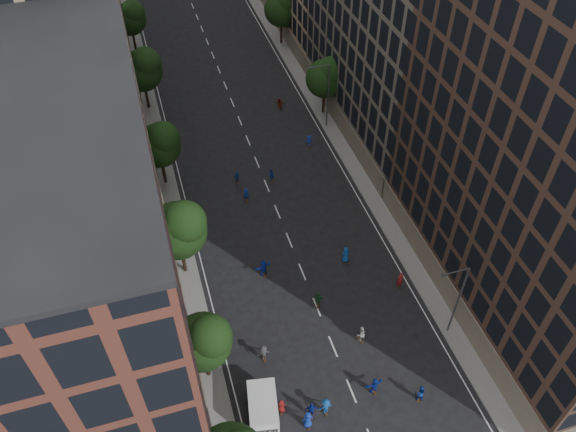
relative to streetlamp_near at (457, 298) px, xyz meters
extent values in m
plane|color=black|center=(-10.37, 28.00, -5.17)|extent=(240.00, 240.00, 0.00)
cube|color=slate|center=(-22.37, 35.50, -5.09)|extent=(4.00, 105.00, 0.15)
cube|color=slate|center=(1.63, 35.50, -5.09)|extent=(4.00, 105.00, 0.15)
cube|color=#5A2C22|center=(-29.37, -1.00, 9.83)|extent=(14.00, 22.00, 30.00)
cube|color=#998464|center=(-29.37, 23.00, 11.83)|extent=(14.00, 26.00, 34.00)
cube|color=#5A2C22|center=(-29.37, 46.00, 8.83)|extent=(14.00, 20.00, 28.00)
cube|color=#432D24|center=(8.63, 3.00, 12.83)|extent=(14.00, 30.00, 36.00)
cylinder|color=black|center=(-21.57, 2.00, -3.32)|extent=(0.36, 0.36, 3.70)
sphere|color=black|center=(-21.57, 2.00, 0.04)|extent=(4.80, 4.80, 4.80)
sphere|color=black|center=(-20.97, 1.52, 1.24)|extent=(3.60, 3.60, 3.60)
cylinder|color=black|center=(-21.57, 14.00, -3.06)|extent=(0.36, 0.36, 4.22)
sphere|color=black|center=(-21.57, 14.00, 0.78)|extent=(5.60, 5.60, 5.60)
sphere|color=black|center=(-20.87, 13.44, 2.18)|extent=(4.20, 4.20, 4.20)
cylinder|color=black|center=(-21.57, 28.00, -3.23)|extent=(0.36, 0.36, 3.87)
sphere|color=black|center=(-21.57, 28.00, 0.29)|extent=(5.00, 5.00, 5.00)
sphere|color=black|center=(-20.94, 27.50, 1.54)|extent=(3.75, 3.75, 3.75)
cylinder|color=black|center=(-21.57, 44.00, -3.14)|extent=(0.36, 0.36, 4.05)
sphere|color=black|center=(-21.57, 44.00, 0.54)|extent=(5.40, 5.40, 5.40)
sphere|color=black|center=(-20.89, 43.46, 1.89)|extent=(4.05, 4.05, 4.05)
cylinder|color=black|center=(-21.57, 60.00, -3.28)|extent=(0.36, 0.36, 3.78)
sphere|color=black|center=(-21.57, 60.00, 0.16)|extent=(4.80, 4.80, 4.80)
sphere|color=black|center=(-20.97, 59.52, 1.36)|extent=(3.60, 3.60, 3.60)
cylinder|color=black|center=(0.83, 36.00, -3.30)|extent=(0.36, 0.36, 3.74)
sphere|color=black|center=(0.83, 36.00, 0.10)|extent=(5.00, 5.00, 5.00)
sphere|color=black|center=(1.46, 35.50, 1.35)|extent=(3.75, 3.75, 3.75)
cylinder|color=black|center=(0.83, 56.00, -3.19)|extent=(0.36, 0.36, 3.96)
sphere|color=black|center=(0.83, 56.00, 0.41)|extent=(5.20, 5.20, 5.20)
sphere|color=black|center=(1.48, 55.48, 1.71)|extent=(3.90, 3.90, 3.90)
cylinder|color=#595B60|center=(0.23, 0.00, -0.67)|extent=(0.18, 0.18, 9.00)
cylinder|color=#595B60|center=(-0.97, 0.00, 3.83)|extent=(2.40, 0.12, 0.12)
cube|color=#595B60|center=(-2.07, 0.00, 3.78)|extent=(0.50, 0.22, 0.15)
cylinder|color=#595B60|center=(0.23, 33.00, -0.67)|extent=(0.18, 0.18, 9.00)
cylinder|color=#595B60|center=(-0.97, 33.00, 3.83)|extent=(2.40, 0.12, 0.12)
cube|color=#595B60|center=(-2.07, 33.00, 3.78)|extent=(0.50, 0.22, 0.15)
cube|color=white|center=(-18.06, -3.05, -3.61)|extent=(2.89, 4.20, 2.36)
cylinder|color=black|center=(-18.86, -1.38, -4.76)|extent=(0.41, 0.85, 0.82)
cylinder|color=black|center=(-16.74, -1.75, -4.76)|extent=(0.41, 0.85, 0.82)
imported|color=#1637B5|center=(-14.84, -4.74, -4.22)|extent=(0.94, 0.62, 1.90)
imported|color=#123496|center=(-5.26, -5.19, -4.30)|extent=(1.03, 0.93, 1.74)
imported|color=#13499E|center=(-13.11, -4.09, -4.26)|extent=(1.20, 0.72, 1.82)
imported|color=navy|center=(-14.29, -3.99, -4.27)|extent=(1.12, 0.67, 1.79)
imported|color=#132C9E|center=(-8.61, -3.53, -4.28)|extent=(1.70, 0.70, 1.78)
imported|color=maroon|center=(-16.49, -2.95, -4.42)|extent=(0.85, 0.69, 1.51)
imported|color=maroon|center=(-1.87, 6.03, -4.22)|extent=(0.71, 0.48, 1.90)
imported|color=#ADAEA9|center=(-7.80, 1.46, -4.25)|extent=(1.01, 0.85, 1.83)
imported|color=#3C3C41|center=(-16.64, 2.13, -4.28)|extent=(1.19, 0.73, 1.78)
imported|color=#1A592C|center=(-10.17, 6.20, -4.32)|extent=(1.07, 0.75, 1.69)
imported|color=#152BAF|center=(-14.16, 11.32, -4.21)|extent=(1.86, 1.01, 1.92)
imported|color=#1449A6|center=(-5.75, 10.57, -4.22)|extent=(0.96, 0.66, 1.89)
imported|color=#123696|center=(-13.23, 22.30, -4.27)|extent=(0.71, 0.53, 1.79)
imported|color=#1530AC|center=(-9.59, 24.93, -4.42)|extent=(0.85, 0.74, 1.50)
imported|color=#1736BA|center=(-3.28, 29.67, -4.42)|extent=(1.06, 0.73, 1.49)
imported|color=navy|center=(-13.48, 25.63, -4.40)|extent=(0.90, 0.38, 1.54)
imported|color=maroon|center=(-4.48, 38.74, -4.41)|extent=(1.46, 0.97, 1.51)
camera|label=1|loc=(-22.14, -23.32, 38.78)|focal=35.00mm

